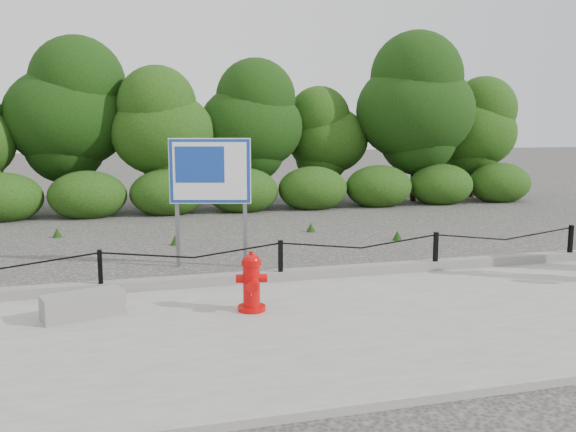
{
  "coord_description": "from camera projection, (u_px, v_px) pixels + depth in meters",
  "views": [
    {
      "loc": [
        -2.2,
        -8.34,
        2.34
      ],
      "look_at": [
        0.17,
        0.2,
        1.0
      ],
      "focal_mm": 38.0,
      "sensor_mm": 36.0,
      "label": 1
    }
  ],
  "objects": [
    {
      "name": "ground",
      "position": [
        281.0,
        286.0,
        8.87
      ],
      "size": [
        90.0,
        90.0,
        0.0
      ],
      "primitive_type": "plane",
      "color": "#2D2B28",
      "rests_on": "ground"
    },
    {
      "name": "sidewalk",
      "position": [
        325.0,
        327.0,
        6.96
      ],
      "size": [
        14.0,
        4.0,
        0.08
      ],
      "primitive_type": "cube",
      "color": "gray",
      "rests_on": "ground"
    },
    {
      "name": "curb",
      "position": [
        280.0,
        275.0,
        8.9
      ],
      "size": [
        14.0,
        0.22,
        0.14
      ],
      "primitive_type": "cube",
      "color": "slate",
      "rests_on": "sidewalk"
    },
    {
      "name": "chain_barrier",
      "position": [
        281.0,
        256.0,
        8.81
      ],
      "size": [
        10.06,
        0.06,
        0.6
      ],
      "color": "black",
      "rests_on": "sidewalk"
    },
    {
      "name": "treeline",
      "position": [
        208.0,
        117.0,
        17.05
      ],
      "size": [
        20.32,
        3.85,
        4.96
      ],
      "color": "black",
      "rests_on": "ground"
    },
    {
      "name": "fire_hydrant",
      "position": [
        252.0,
        283.0,
        7.4
      ],
      "size": [
        0.4,
        0.42,
        0.74
      ],
      "rotation": [
        0.0,
        0.0,
        -0.18
      ],
      "color": "#C60707",
      "rests_on": "sidewalk"
    },
    {
      "name": "concrete_block",
      "position": [
        83.0,
        305.0,
        7.18
      ],
      "size": [
        0.98,
        0.6,
        0.3
      ],
      "primitive_type": "cube",
      "rotation": [
        0.0,
        0.0,
        0.33
      ],
      "color": "gray",
      "rests_on": "sidewalk"
    },
    {
      "name": "advertising_sign",
      "position": [
        210.0,
        177.0,
        9.85
      ],
      "size": [
        1.29,
        0.43,
        2.12
      ],
      "rotation": [
        0.0,
        0.0,
        -0.27
      ],
      "color": "slate",
      "rests_on": "ground"
    }
  ]
}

